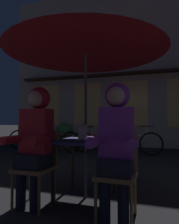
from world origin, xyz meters
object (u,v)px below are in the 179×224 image
bicycle_fourth (133,143)px  potted_plant (65,133)px  book (86,137)px  cafe_table (86,148)px  lantern (83,131)px  chair_right (117,168)px  bicycle_third (98,142)px  chair_left (38,162)px  bicycle_nearest (33,139)px  person_right_hooded (116,135)px  bicycle_second (58,141)px  person_left_hooded (35,133)px  patio_umbrella (86,40)px

bicycle_fourth → potted_plant: bearing=165.9°
book → cafe_table: bearing=-90.4°
lantern → chair_right: 0.69m
bicycle_third → bicycle_fourth: size_ratio=1.00×
cafe_table → chair_left: bearing=-142.5°
cafe_table → chair_right: bearing=-37.5°
chair_left → bicycle_nearest: size_ratio=0.53×
person_right_hooded → bicycle_second: 4.53m
bicycle_nearest → bicycle_third: bearing=-2.1°
person_left_hooded → person_right_hooded: (0.96, 0.00, 0.00)m
patio_umbrella → bicycle_fourth: bearing=85.9°
patio_umbrella → bicycle_third: size_ratio=1.38×
chair_right → bicycle_second: (-2.54, 3.66, -0.14)m
lantern → bicycle_nearest: 4.71m
person_right_hooded → bicycle_fourth: person_right_hooded is taller
patio_umbrella → bicycle_nearest: patio_umbrella is taller
person_left_hooded → bicycle_nearest: (-2.61, 3.90, -0.50)m
patio_umbrella → chair_left: (-0.48, -0.37, -1.57)m
cafe_table → bicycle_fourth: (0.25, 3.44, -0.29)m
patio_umbrella → potted_plant: size_ratio=2.51×
bicycle_nearest → bicycle_fourth: (3.34, -0.04, 0.00)m
person_right_hooded → potted_plant: 5.19m
lantern → chair_left: 0.67m
bicycle_fourth → potted_plant: (-2.40, 0.60, 0.20)m
person_left_hooded → book: person_left_hooded is taller
patio_umbrella → bicycle_third: bearing=102.8°
lantern → bicycle_fourth: size_ratio=0.14×
lantern → bicycle_third: size_ratio=0.14×
bicycle_nearest → book: bearing=-47.2°
bicycle_nearest → potted_plant: (0.93, 0.57, 0.20)m
chair_left → potted_plant: 4.72m
bicycle_nearest → book: size_ratio=8.22×
chair_right → patio_umbrella: bearing=142.5°
bicycle_third → potted_plant: size_ratio=1.82×
patio_umbrella → bicycle_fourth: (0.25, 3.44, -1.71)m
chair_right → person_left_hooded: bearing=-176.6°
chair_left → person_left_hooded: person_left_hooded is taller
bicycle_second → patio_umbrella: bearing=-57.9°
bicycle_nearest → bicycle_second: 1.04m
person_left_hooded → bicycle_nearest: bearing=123.8°
cafe_table → person_left_hooded: (-0.48, -0.43, 0.21)m
patio_umbrella → chair_left: patio_umbrella is taller
potted_plant → lantern: bearing=-62.5°
chair_left → book: 0.76m
bicycle_third → lantern: bearing=-77.8°
chair_right → person_right_hooded: bearing=-90.0°
lantern → person_right_hooded: bearing=-36.2°
potted_plant → patio_umbrella: bearing=-61.9°
person_right_hooded → bicycle_nearest: size_ratio=0.85×
bicycle_fourth → book: 3.28m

